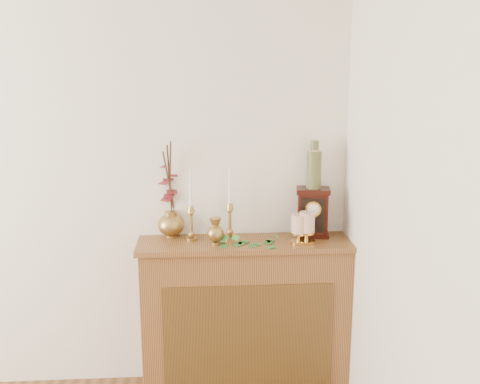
{
  "coord_description": "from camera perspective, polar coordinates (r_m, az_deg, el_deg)",
  "views": [
    {
      "loc": [
        1.16,
        -0.95,
        1.93
      ],
      "look_at": [
        1.36,
        2.05,
        1.23
      ],
      "focal_mm": 42.0,
      "sensor_mm": 36.0,
      "label": 1
    }
  ],
  "objects": [
    {
      "name": "pillar_candle_left",
      "position": [
        3.17,
        5.97,
        -3.6
      ],
      "size": [
        0.09,
        0.09,
        0.18
      ],
      "rotation": [
        0.0,
        0.0,
        -0.41
      ],
      "color": "gold",
      "rests_on": "console_shelf"
    },
    {
      "name": "bud_vase",
      "position": [
        3.14,
        -2.51,
        -4.04
      ],
      "size": [
        0.1,
        0.1,
        0.16
      ],
      "rotation": [
        0.0,
        0.0,
        0.18
      ],
      "color": "#A58042",
      "rests_on": "console_shelf"
    },
    {
      "name": "ceramic_vase",
      "position": [
        3.24,
        7.52,
        2.54
      ],
      "size": [
        0.09,
        0.09,
        0.28
      ],
      "rotation": [
        0.0,
        0.0,
        -0.15
      ],
      "color": "#1B362A",
      "rests_on": "mantel_clock"
    },
    {
      "name": "ivy_garland",
      "position": [
        3.14,
        -0.24,
        -5.24
      ],
      "size": [
        0.4,
        0.18,
        0.07
      ],
      "rotation": [
        0.0,
        0.0,
        0.09
      ],
      "color": "#2D702A",
      "rests_on": "console_shelf"
    },
    {
      "name": "candlestick_center",
      "position": [
        3.24,
        -1.04,
        -2.31
      ],
      "size": [
        0.07,
        0.07,
        0.42
      ],
      "rotation": [
        0.0,
        0.0,
        -0.33
      ],
      "color": "#A58042",
      "rests_on": "console_shelf"
    },
    {
      "name": "ginger_jar",
      "position": [
        3.29,
        -7.21,
        -0.05
      ],
      "size": [
        0.23,
        0.25,
        0.57
      ],
      "rotation": [
        0.0,
        0.0,
        -0.25
      ],
      "color": "#A58042",
      "rests_on": "console_shelf"
    },
    {
      "name": "pillar_candle_right",
      "position": [
        3.18,
        6.8,
        -3.46
      ],
      "size": [
        0.1,
        0.1,
        0.19
      ],
      "rotation": [
        0.0,
        0.0,
        -0.08
      ],
      "color": "gold",
      "rests_on": "console_shelf"
    },
    {
      "name": "candlestick_left",
      "position": [
        3.21,
        -5.0,
        -2.57
      ],
      "size": [
        0.07,
        0.07,
        0.42
      ],
      "rotation": [
        0.0,
        0.0,
        -0.11
      ],
      "color": "#A58042",
      "rests_on": "console_shelf"
    },
    {
      "name": "mantel_clock",
      "position": [
        3.3,
        7.38,
        -2.09
      ],
      "size": [
        0.21,
        0.16,
        0.29
      ],
      "rotation": [
        0.0,
        0.0,
        -0.15
      ],
      "color": "black",
      "rests_on": "console_shelf"
    },
    {
      "name": "console_shelf",
      "position": [
        3.41,
        0.59,
        -12.91
      ],
      "size": [
        1.24,
        0.34,
        0.93
      ],
      "color": "olive",
      "rests_on": "ground"
    }
  ]
}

